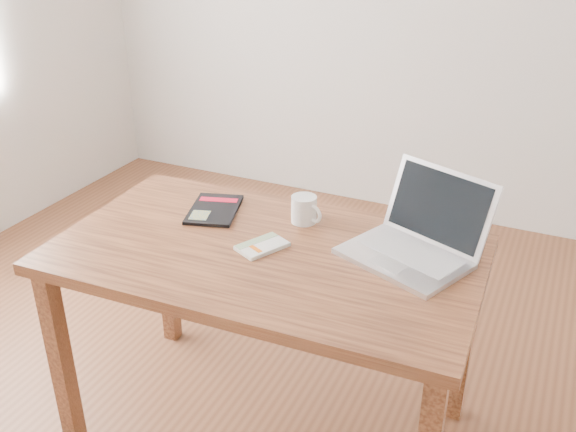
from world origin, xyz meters
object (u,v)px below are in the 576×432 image
at_px(coffee_mug, 305,209).
at_px(laptop, 416,239).
at_px(desk, 266,273).
at_px(black_guidebook, 214,209).
at_px(white_guidebook, 262,246).

bearing_deg(coffee_mug, laptop, 13.87).
height_order(desk, coffee_mug, coffee_mug).
bearing_deg(laptop, black_guidebook, -157.54).
xyz_separation_m(white_guidebook, coffee_mug, (0.05, 0.22, 0.04)).
relative_size(white_guidebook, black_guidebook, 0.65).
distance_m(black_guidebook, laptop, 0.73).
bearing_deg(laptop, white_guidebook, -137.26).
bearing_deg(black_guidebook, white_guidebook, -48.24).
xyz_separation_m(desk, laptop, (0.44, 0.17, 0.14)).
bearing_deg(coffee_mug, white_guidebook, -80.14).
relative_size(desk, coffee_mug, 11.21).
xyz_separation_m(desk, white_guidebook, (-0.01, 0.00, 0.10)).
relative_size(laptop, coffee_mug, 3.80).
bearing_deg(black_guidebook, laptop, -17.18).
relative_size(desk, white_guidebook, 7.48).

